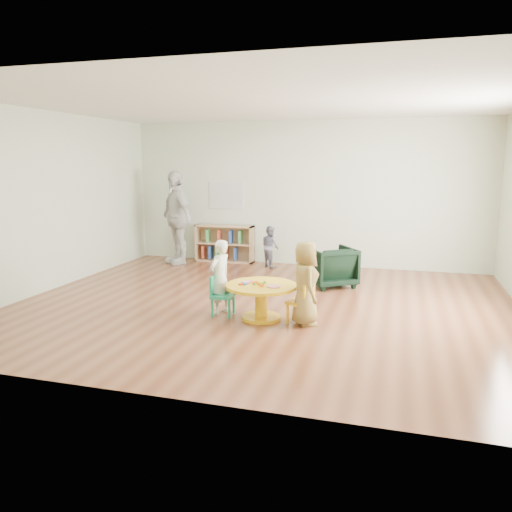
{
  "coord_description": "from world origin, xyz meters",
  "views": [
    {
      "loc": [
        1.83,
        -6.64,
        2.01
      ],
      "look_at": [
        -0.02,
        -0.3,
        0.76
      ],
      "focal_mm": 35.0,
      "sensor_mm": 36.0,
      "label": 1
    }
  ],
  "objects_px": {
    "child_right": "(305,283)",
    "adult_caretaker": "(176,218)",
    "activity_table": "(261,295)",
    "bookshelf": "(224,244)",
    "kid_chair_right": "(303,301)",
    "toddler": "(270,247)",
    "armchair": "(331,267)",
    "kid_chair_left": "(220,294)",
    "child_left": "(220,277)"
  },
  "relations": [
    {
      "from": "child_right",
      "to": "adult_caretaker",
      "type": "relative_size",
      "value": 0.57
    },
    {
      "from": "activity_table",
      "to": "bookshelf",
      "type": "bearing_deg",
      "value": 116.78
    },
    {
      "from": "activity_table",
      "to": "kid_chair_right",
      "type": "distance_m",
      "value": 0.55
    },
    {
      "from": "kid_chair_right",
      "to": "toddler",
      "type": "xyz_separation_m",
      "value": [
        -1.27,
        3.24,
        0.12
      ]
    },
    {
      "from": "kid_chair_right",
      "to": "adult_caretaker",
      "type": "relative_size",
      "value": 0.29
    },
    {
      "from": "child_right",
      "to": "toddler",
      "type": "height_order",
      "value": "child_right"
    },
    {
      "from": "toddler",
      "to": "armchair",
      "type": "bearing_deg",
      "value": -179.96
    },
    {
      "from": "activity_table",
      "to": "toddler",
      "type": "xyz_separation_m",
      "value": [
        -0.72,
        3.21,
        0.08
      ]
    },
    {
      "from": "kid_chair_right",
      "to": "adult_caretaker",
      "type": "distance_m",
      "value": 4.45
    },
    {
      "from": "toddler",
      "to": "kid_chair_right",
      "type": "bearing_deg",
      "value": 153.28
    },
    {
      "from": "activity_table",
      "to": "child_right",
      "type": "distance_m",
      "value": 0.63
    },
    {
      "from": "kid_chair_left",
      "to": "kid_chair_right",
      "type": "bearing_deg",
      "value": 84.66
    },
    {
      "from": "adult_caretaker",
      "to": "kid_chair_left",
      "type": "bearing_deg",
      "value": -16.61
    },
    {
      "from": "armchair",
      "to": "bookshelf",
      "type": "bearing_deg",
      "value": -65.45
    },
    {
      "from": "toddler",
      "to": "child_right",
      "type": "bearing_deg",
      "value": 153.61
    },
    {
      "from": "child_left",
      "to": "child_right",
      "type": "relative_size",
      "value": 0.95
    },
    {
      "from": "kid_chair_right",
      "to": "armchair",
      "type": "bearing_deg",
      "value": 15.27
    },
    {
      "from": "kid_chair_right",
      "to": "bookshelf",
      "type": "bearing_deg",
      "value": 50.64
    },
    {
      "from": "kid_chair_right",
      "to": "armchair",
      "type": "xyz_separation_m",
      "value": [
        0.07,
        2.03,
        0.04
      ]
    },
    {
      "from": "bookshelf",
      "to": "toddler",
      "type": "xyz_separation_m",
      "value": [
        1.05,
        -0.28,
        0.04
      ]
    },
    {
      "from": "adult_caretaker",
      "to": "child_left",
      "type": "bearing_deg",
      "value": -16.3
    },
    {
      "from": "kid_chair_right",
      "to": "child_left",
      "type": "relative_size",
      "value": 0.53
    },
    {
      "from": "activity_table",
      "to": "armchair",
      "type": "bearing_deg",
      "value": 72.67
    },
    {
      "from": "kid_chair_left",
      "to": "kid_chair_right",
      "type": "height_order",
      "value": "kid_chair_left"
    },
    {
      "from": "child_left",
      "to": "activity_table",
      "type": "bearing_deg",
      "value": 103.8
    },
    {
      "from": "activity_table",
      "to": "kid_chair_right",
      "type": "xyz_separation_m",
      "value": [
        0.55,
        -0.03,
        -0.03
      ]
    },
    {
      "from": "child_left",
      "to": "toddler",
      "type": "xyz_separation_m",
      "value": [
        -0.12,
        3.14,
        -0.1
      ]
    },
    {
      "from": "activity_table",
      "to": "armchair",
      "type": "height_order",
      "value": "armchair"
    },
    {
      "from": "child_left",
      "to": "toddler",
      "type": "bearing_deg",
      "value": -157.19
    },
    {
      "from": "child_right",
      "to": "toddler",
      "type": "bearing_deg",
      "value": -2.87
    },
    {
      "from": "child_right",
      "to": "toddler",
      "type": "distance_m",
      "value": 3.52
    },
    {
      "from": "child_left",
      "to": "child_right",
      "type": "distance_m",
      "value": 1.19
    },
    {
      "from": "activity_table",
      "to": "kid_chair_right",
      "type": "height_order",
      "value": "kid_chair_right"
    },
    {
      "from": "toddler",
      "to": "child_left",
      "type": "bearing_deg",
      "value": 134.14
    },
    {
      "from": "bookshelf",
      "to": "toddler",
      "type": "distance_m",
      "value": 1.08
    },
    {
      "from": "armchair",
      "to": "toddler",
      "type": "height_order",
      "value": "toddler"
    },
    {
      "from": "child_left",
      "to": "child_right",
      "type": "height_order",
      "value": "child_right"
    },
    {
      "from": "bookshelf",
      "to": "child_left",
      "type": "distance_m",
      "value": 3.62
    },
    {
      "from": "child_right",
      "to": "child_left",
      "type": "bearing_deg",
      "value": 59.12
    },
    {
      "from": "bookshelf",
      "to": "child_left",
      "type": "height_order",
      "value": "child_left"
    },
    {
      "from": "child_left",
      "to": "adult_caretaker",
      "type": "distance_m",
      "value": 3.61
    },
    {
      "from": "toddler",
      "to": "adult_caretaker",
      "type": "height_order",
      "value": "adult_caretaker"
    },
    {
      "from": "armchair",
      "to": "activity_table",
      "type": "bearing_deg",
      "value": 39.12
    },
    {
      "from": "toddler",
      "to": "adult_caretaker",
      "type": "bearing_deg",
      "value": 46.84
    },
    {
      "from": "activity_table",
      "to": "kid_chair_left",
      "type": "xyz_separation_m",
      "value": [
        -0.57,
        -0.0,
        -0.03
      ]
    },
    {
      "from": "kid_chair_left",
      "to": "child_right",
      "type": "relative_size",
      "value": 0.51
    },
    {
      "from": "bookshelf",
      "to": "activity_table",
      "type": "bearing_deg",
      "value": -63.22
    },
    {
      "from": "kid_chair_right",
      "to": "child_left",
      "type": "distance_m",
      "value": 1.17
    },
    {
      "from": "kid_chair_left",
      "to": "child_left",
      "type": "bearing_deg",
      "value": -164.9
    },
    {
      "from": "bookshelf",
      "to": "child_right",
      "type": "height_order",
      "value": "child_right"
    }
  ]
}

